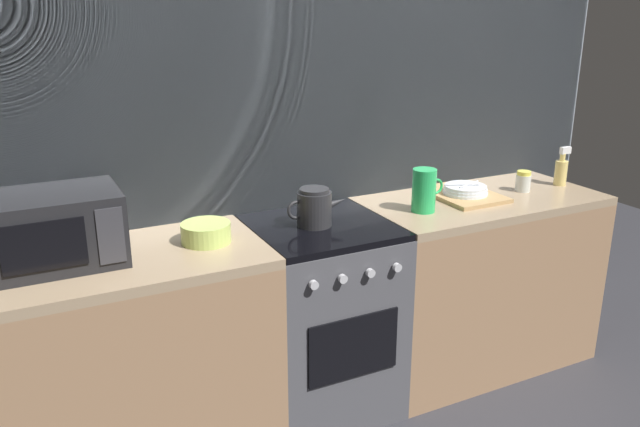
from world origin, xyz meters
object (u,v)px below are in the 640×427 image
Objects in this scene: spray_bottle at (562,170)px; kettle at (315,208)px; stove_unit at (321,317)px; dish_pile at (464,192)px; mixing_bowl at (206,233)px; spice_jar at (523,181)px; microwave at (56,229)px; pitcher at (424,190)px.

kettle is at bearing 179.95° from spray_bottle.
dish_pile reaches higher than stove_unit.
mixing_bowl is 1.67m from spice_jar.
dish_pile is (1.88, 0.01, -0.11)m from microwave.
spice_jar is at bearing -0.39° from mixing_bowl.
mixing_bowl reaches higher than stove_unit.
kettle is at bearing -176.40° from dish_pile.
microwave reaches higher than spice_jar.
dish_pile is at bearing 17.41° from pitcher.
spice_jar is at bearing -8.18° from dish_pile.
spice_jar is at bearing -1.09° from microwave.
mixing_bowl reaches higher than dish_pile.
mixing_bowl is at bearing -178.40° from dish_pile.
pitcher reaches higher than stove_unit.
kettle is 0.48m from mixing_bowl.
pitcher is at bearing -177.30° from spray_bottle.
spray_bottle is (1.45, -0.00, -0.00)m from kettle.
dish_pile is (1.33, 0.04, -0.02)m from mixing_bowl.
kettle is 0.71× the size of dish_pile.
spray_bottle reaches higher than pitcher.
stove_unit is at bearing 179.88° from spray_bottle.
spice_jar is 0.52× the size of spray_bottle.
spice_jar is at bearing 0.17° from stove_unit.
microwave is 2.48m from spray_bottle.
dish_pile is at bearing 3.60° from kettle.
spice_jar is (2.22, -0.04, -0.08)m from microwave.
mixing_bowl is 1.00× the size of pitcher.
spray_bottle reaches higher than spice_jar.
stove_unit is 1.21m from microwave.
stove_unit is 4.50× the size of pitcher.
spray_bottle reaches higher than stove_unit.
spray_bottle is (0.91, 0.04, -0.02)m from pitcher.
spice_jar reaches higher than mixing_bowl.
dish_pile is 3.81× the size of spice_jar.
stove_unit is 0.53m from kettle.
stove_unit is 8.57× the size of spice_jar.
dish_pile is (0.31, 0.10, -0.08)m from pitcher.
spray_bottle is at bearing -1.40° from spice_jar.
mixing_bowl is at bearing 178.04° from kettle.
dish_pile is 1.97× the size of spray_bottle.
pitcher is at bearing -5.16° from stove_unit.
mixing_bowl is (0.55, -0.03, -0.10)m from microwave.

